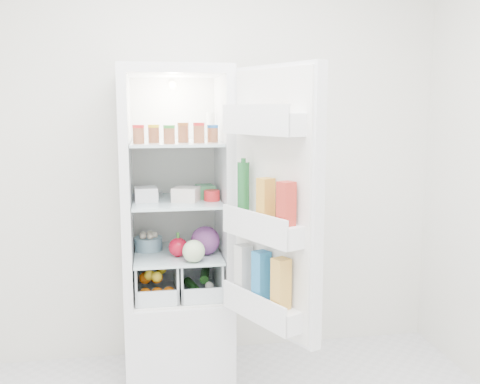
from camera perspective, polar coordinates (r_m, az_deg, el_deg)
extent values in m
cube|color=white|center=(3.36, -3.72, 4.24)|extent=(3.00, 0.02, 2.60)
cube|color=white|center=(3.32, -6.55, -14.65)|extent=(0.60, 0.60, 0.50)
cube|color=white|center=(3.05, -7.06, 12.66)|extent=(0.60, 0.60, 0.05)
cube|color=white|center=(3.35, -7.07, 1.16)|extent=(0.60, 0.05, 1.25)
cube|color=white|center=(3.07, -11.96, 0.36)|extent=(0.05, 0.60, 1.25)
cube|color=white|center=(3.10, -1.75, 0.62)|extent=(0.05, 0.60, 1.25)
cube|color=white|center=(3.32, -7.05, 1.09)|extent=(0.50, 0.01, 1.25)
sphere|color=white|center=(3.26, -7.22, 11.27)|extent=(0.05, 0.05, 0.05)
cube|color=silver|center=(3.13, -6.68, -6.57)|extent=(0.49, 0.53, 0.01)
cube|color=silver|center=(3.06, -6.79, -0.97)|extent=(0.49, 0.53, 0.02)
cube|color=silver|center=(3.02, -6.90, 5.21)|extent=(0.49, 0.53, 0.02)
cylinder|color=#B21919|center=(2.88, -10.78, 5.94)|extent=(0.06, 0.06, 0.08)
cylinder|color=gold|center=(2.93, -9.19, 6.03)|extent=(0.06, 0.06, 0.08)
cylinder|color=#267226|center=(2.85, -7.56, 5.99)|extent=(0.06, 0.06, 0.08)
cylinder|color=brown|center=(2.96, -6.08, 6.11)|extent=(0.06, 0.06, 0.08)
cylinder|color=#B21919|center=(2.90, -4.40, 6.08)|extent=(0.06, 0.06, 0.08)
cylinder|color=#194C8C|center=(2.95, -2.93, 6.15)|extent=(0.06, 0.06, 0.08)
cylinder|color=silver|center=(3.16, -3.14, 7.02)|extent=(0.06, 0.06, 0.16)
cube|color=white|center=(3.02, -9.99, -0.26)|extent=(0.13, 0.13, 0.08)
cube|color=silver|center=(3.00, -5.76, -0.24)|extent=(0.17, 0.17, 0.08)
cylinder|color=red|center=(3.01, -3.02, -0.37)|extent=(0.12, 0.12, 0.06)
cube|color=silver|center=(3.13, -9.79, -0.33)|extent=(0.17, 0.14, 0.04)
cube|color=#44965E|center=(3.11, -3.71, 0.06)|extent=(0.11, 0.14, 0.07)
sphere|color=#62215A|center=(3.05, -3.72, -5.19)|extent=(0.16, 0.16, 0.16)
sphere|color=red|center=(3.03, -6.61, -5.87)|extent=(0.11, 0.11, 0.11)
cylinder|color=#80AABF|center=(3.20, -9.75, -5.45)|extent=(0.20, 0.20, 0.08)
sphere|color=#B9D29D|center=(2.91, -4.96, -6.30)|extent=(0.12, 0.12, 0.12)
sphere|color=orange|center=(3.07, -10.05, -10.68)|extent=(0.07, 0.07, 0.07)
sphere|color=orange|center=(3.07, -8.82, -10.65)|extent=(0.07, 0.07, 0.07)
sphere|color=orange|center=(3.07, -7.59, -10.61)|extent=(0.07, 0.07, 0.07)
sphere|color=orange|center=(3.16, -10.07, -9.02)|extent=(0.07, 0.07, 0.07)
sphere|color=orange|center=(3.16, -8.88, -8.99)|extent=(0.07, 0.07, 0.07)
sphere|color=yellow|center=(3.10, -9.63, -8.73)|extent=(0.06, 0.06, 0.06)
sphere|color=yellow|center=(3.20, -8.37, -8.11)|extent=(0.06, 0.06, 0.06)
sphere|color=yellow|center=(3.06, -8.87, -8.94)|extent=(0.06, 0.06, 0.06)
cylinder|color=#1F4C19|center=(3.19, -5.12, -9.98)|extent=(0.09, 0.21, 0.05)
cylinder|color=#1F4C19|center=(3.23, -3.77, -8.80)|extent=(0.08, 0.21, 0.05)
sphere|color=white|center=(3.08, -4.18, -10.67)|extent=(0.05, 0.05, 0.05)
sphere|color=white|center=(3.10, -3.29, -9.98)|extent=(0.05, 0.05, 0.05)
cube|color=white|center=(2.59, 3.92, -1.03)|extent=(0.31, 0.57, 1.30)
cube|color=white|center=(2.57, 3.31, -1.10)|extent=(0.25, 0.51, 1.26)
cube|color=white|center=(2.50, 2.49, 7.27)|extent=(0.31, 0.50, 0.10)
cube|color=white|center=(2.56, 2.41, -3.97)|extent=(0.31, 0.50, 0.10)
cube|color=white|center=(2.68, 2.35, -12.33)|extent=(0.31, 0.50, 0.10)
sphere|color=#905941|center=(2.40, 4.15, 8.62)|extent=(0.05, 0.05, 0.05)
sphere|color=#905941|center=(2.47, 2.97, 8.64)|extent=(0.05, 0.05, 0.05)
sphere|color=#905941|center=(2.53, 1.84, 8.65)|extent=(0.05, 0.05, 0.05)
cylinder|color=#185626|center=(2.65, 0.37, 0.41)|extent=(0.06, 0.06, 0.26)
cube|color=gold|center=(2.51, 2.75, -0.77)|extent=(0.09, 0.09, 0.20)
cube|color=red|center=(2.39, 4.95, -1.25)|extent=(0.09, 0.09, 0.20)
cube|color=silver|center=(2.74, 0.36, -8.12)|extent=(0.09, 0.09, 0.24)
cube|color=#277FC3|center=(2.62, 2.28, -8.89)|extent=(0.09, 0.09, 0.24)
cube|color=gold|center=(2.51, 4.39, -9.73)|extent=(0.09, 0.09, 0.24)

